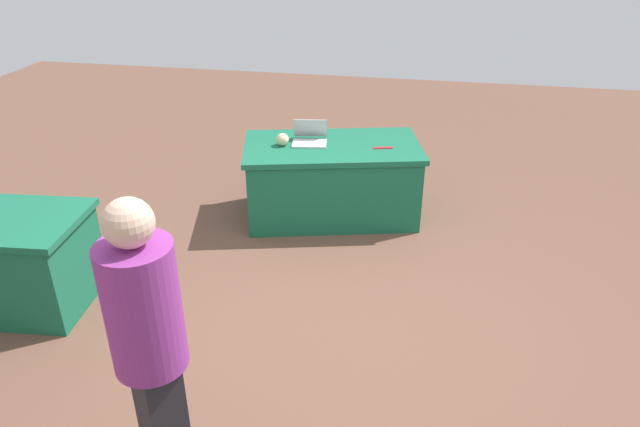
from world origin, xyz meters
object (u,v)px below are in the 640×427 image
table_foreground (332,180)px  yarn_ball (283,139)px  laptop_silver (310,139)px  scissors_red (383,148)px  person_attendee_standing (149,343)px

table_foreground → yarn_ball: (0.45, 0.11, 0.42)m
table_foreground → laptop_silver: size_ratio=5.14×
laptop_silver → scissors_red: (-0.70, 0.01, -0.04)m
laptop_silver → yarn_ball: laptop_silver is taller
person_attendee_standing → scissors_red: (-0.78, -3.15, -0.19)m
laptop_silver → person_attendee_standing: bearing=80.5°
table_foreground → scissors_red: bearing=179.8°
yarn_ball → scissors_red: 0.94m
person_attendee_standing → laptop_silver: bearing=-47.4°
table_foreground → person_attendee_standing: (0.30, 3.16, 0.56)m
person_attendee_standing → scissors_red: person_attendee_standing is taller
table_foreground → scissors_red: 0.60m
laptop_silver → scissors_red: size_ratio=1.97×
person_attendee_standing → yarn_ball: size_ratio=14.14×
table_foreground → person_attendee_standing: person_attendee_standing is taller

